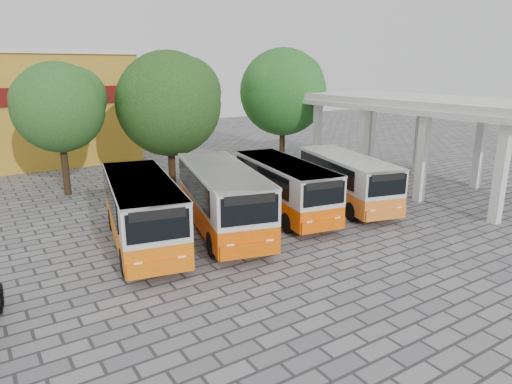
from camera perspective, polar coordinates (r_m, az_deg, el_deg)
ground at (r=19.91m, az=9.65°, el=-5.84°), size 90.00×90.00×0.00m
terminal_shelter at (r=29.19m, az=20.32°, el=10.09°), size 6.80×15.80×5.40m
bus_far_left at (r=19.03m, az=-14.05°, el=-1.92°), size 3.82×8.14×2.80m
bus_centre_left at (r=20.09m, az=-4.26°, el=-0.40°), size 4.34×8.51×2.91m
bus_centre_right at (r=22.42m, az=3.52°, el=0.93°), size 3.42×7.71×2.67m
bus_far_right at (r=24.42m, az=11.24°, el=1.81°), size 3.94×7.73×2.64m
tree_left at (r=27.72m, az=-23.38°, el=10.03°), size 5.19×4.95×7.46m
tree_middle at (r=28.78m, az=-10.73°, el=11.20°), size 6.67×6.35×8.13m
tree_right at (r=34.66m, az=3.47°, el=12.72°), size 6.70×6.38×8.52m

